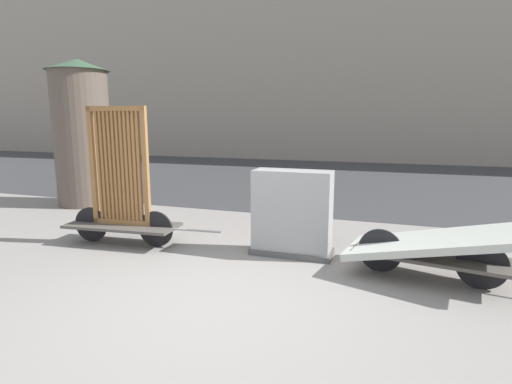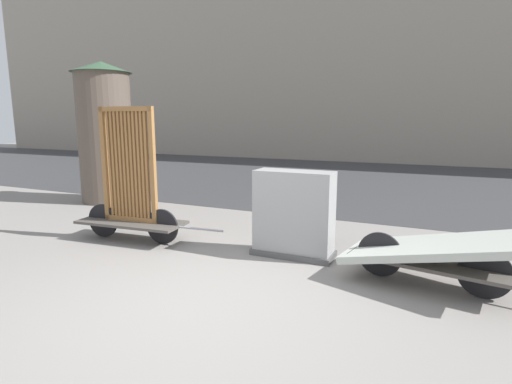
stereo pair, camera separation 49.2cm
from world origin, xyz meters
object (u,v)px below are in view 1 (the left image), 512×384
Objects in this scene: bike_cart_with_bedframe at (121,198)px; utility_cabinet at (292,216)px; bike_cart_with_mattress at (429,246)px; advertising_column at (82,132)px.

bike_cart_with_bedframe reaches higher than utility_cabinet.
advertising_column reaches higher than bike_cart_with_mattress.
bike_cart_with_bedframe is 2.52m from utility_cabinet.
utility_cabinet is at bearing 178.15° from bike_cart_with_mattress.
bike_cart_with_bedframe is 2.04× the size of utility_cabinet.
advertising_column is at bearing 135.06° from bike_cart_with_bedframe.
bike_cart_with_bedframe reaches higher than bike_cart_with_mattress.
bike_cart_with_bedframe is at bearing -39.93° from advertising_column.
advertising_column reaches higher than utility_cabinet.
bike_cart_with_bedframe is at bearing -171.90° from utility_cabinet.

